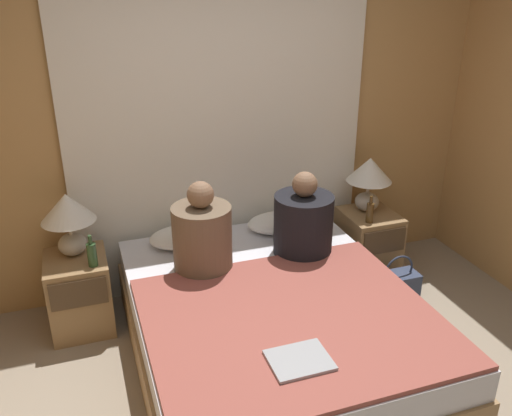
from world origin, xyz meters
TOP-DOWN VIEW (x-y plane):
  - wall_back at (0.00, 1.83)m, footprint 4.29×0.06m
  - curtain_panel at (0.00, 1.77)m, footprint 2.45×0.02m
  - bed at (0.00, 0.66)m, footprint 1.69×2.10m
  - nightstand_left at (-1.13, 1.45)m, footprint 0.41×0.47m
  - nightstand_right at (1.13, 1.45)m, footprint 0.41×0.47m
  - lamp_left at (-1.13, 1.52)m, footprint 0.36×0.36m
  - lamp_right at (1.13, 1.52)m, footprint 0.36×0.36m
  - pillow_left at (-0.37, 1.50)m, footprint 0.50×0.34m
  - pillow_right at (0.37, 1.50)m, footprint 0.50×0.34m
  - blanket_on_bed at (0.00, 0.36)m, footprint 1.63×1.42m
  - person_left_in_bed at (-0.33, 1.11)m, footprint 0.39×0.39m
  - person_right_in_bed at (0.39, 1.11)m, footprint 0.41×0.41m
  - beer_bottle_on_left_stand at (-1.02, 1.31)m, footprint 0.06×0.06m
  - beer_bottle_on_right_stand at (1.04, 1.31)m, footprint 0.06×0.06m
  - laptop_on_bed at (-0.11, 0.00)m, footprint 0.31×0.25m
  - handbag_on_floor at (1.16, 1.03)m, footprint 0.32×0.18m

SIDE VIEW (x-z plane):
  - handbag_on_floor at x=1.16m, z-range -0.07..0.30m
  - bed at x=0.00m, z-range 0.00..0.50m
  - nightstand_left at x=-1.13m, z-range 0.00..0.54m
  - nightstand_right at x=1.13m, z-range 0.00..0.54m
  - blanket_on_bed at x=0.00m, z-range 0.50..0.53m
  - laptop_on_bed at x=-0.11m, z-range 0.53..0.55m
  - pillow_left at x=-0.37m, z-range 0.50..0.62m
  - pillow_right at x=0.37m, z-range 0.50..0.62m
  - beer_bottle_on_right_stand at x=1.04m, z-range 0.52..0.73m
  - beer_bottle_on_left_stand at x=-1.02m, z-range 0.52..0.74m
  - person_right_in_bed at x=0.39m, z-range 0.43..1.03m
  - person_left_in_bed at x=-0.33m, z-range 0.43..1.06m
  - lamp_left at x=-1.13m, z-range 0.62..1.06m
  - lamp_right at x=1.13m, z-range 0.62..1.06m
  - curtain_panel at x=0.00m, z-range 0.00..2.24m
  - wall_back at x=0.00m, z-range 0.00..2.50m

